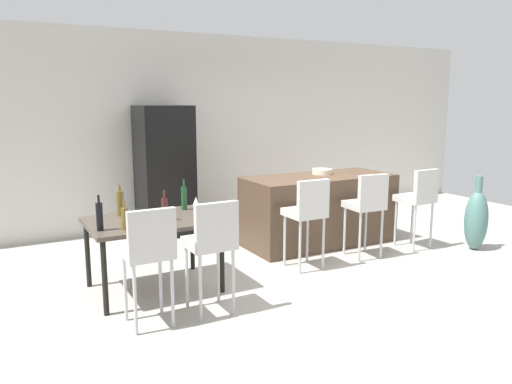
{
  "coord_description": "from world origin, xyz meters",
  "views": [
    {
      "loc": [
        -3.42,
        -4.68,
        1.92
      ],
      "look_at": [
        -0.63,
        0.41,
        0.85
      ],
      "focal_mm": 35.23,
      "sensor_mm": 36.0,
      "label": 1
    }
  ],
  "objects_px": {
    "bar_chair_left": "(307,210)",
    "dining_table": "(153,226)",
    "bar_chair_right": "(419,196)",
    "wine_glass_left": "(196,201)",
    "wine_bottle_far": "(184,198)",
    "fruit_bowl": "(322,172)",
    "kitchen_island": "(319,210)",
    "wine_bottle_end": "(99,216)",
    "dining_chair_far": "(212,239)",
    "floor_vase": "(476,220)",
    "wine_bottle_inner": "(120,203)",
    "wine_bottle_right": "(125,218)",
    "wine_bottle_corner": "(165,209)",
    "bar_chair_middle": "(367,202)",
    "dining_chair_near": "(149,248)",
    "refrigerator": "(165,171)"
  },
  "relations": [
    {
      "from": "dining_table",
      "to": "bar_chair_middle",
      "type": "bearing_deg",
      "value": -4.93
    },
    {
      "from": "wine_bottle_far",
      "to": "wine_bottle_corner",
      "type": "xyz_separation_m",
      "value": [
        -0.35,
        -0.39,
        -0.01
      ]
    },
    {
      "from": "bar_chair_right",
      "to": "wine_glass_left",
      "type": "height_order",
      "value": "bar_chair_right"
    },
    {
      "from": "bar_chair_middle",
      "to": "refrigerator",
      "type": "relative_size",
      "value": 0.57
    },
    {
      "from": "wine_bottle_corner",
      "to": "fruit_bowl",
      "type": "distance_m",
      "value": 2.65
    },
    {
      "from": "dining_table",
      "to": "wine_bottle_end",
      "type": "relative_size",
      "value": 3.82
    },
    {
      "from": "wine_bottle_right",
      "to": "wine_bottle_corner",
      "type": "xyz_separation_m",
      "value": [
        0.43,
        0.16,
        0.01
      ]
    },
    {
      "from": "bar_chair_middle",
      "to": "wine_bottle_far",
      "type": "relative_size",
      "value": 3.13
    },
    {
      "from": "wine_bottle_far",
      "to": "wine_bottle_right",
      "type": "distance_m",
      "value": 0.95
    },
    {
      "from": "bar_chair_left",
      "to": "wine_bottle_far",
      "type": "relative_size",
      "value": 3.13
    },
    {
      "from": "wine_bottle_right",
      "to": "dining_chair_far",
      "type": "bearing_deg",
      "value": -40.78
    },
    {
      "from": "fruit_bowl",
      "to": "wine_bottle_inner",
      "type": "bearing_deg",
      "value": -171.77
    },
    {
      "from": "kitchen_island",
      "to": "dining_chair_near",
      "type": "height_order",
      "value": "dining_chair_near"
    },
    {
      "from": "wine_bottle_right",
      "to": "wine_bottle_inner",
      "type": "bearing_deg",
      "value": 80.15
    },
    {
      "from": "bar_chair_middle",
      "to": "wine_bottle_right",
      "type": "distance_m",
      "value": 2.94
    },
    {
      "from": "bar_chair_middle",
      "to": "dining_chair_far",
      "type": "height_order",
      "value": "same"
    },
    {
      "from": "bar_chair_left",
      "to": "dining_chair_far",
      "type": "distance_m",
      "value": 1.56
    },
    {
      "from": "wine_bottle_right",
      "to": "wine_glass_left",
      "type": "xyz_separation_m",
      "value": [
        0.83,
        0.33,
        0.02
      ]
    },
    {
      "from": "bar_chair_right",
      "to": "wine_glass_left",
      "type": "bearing_deg",
      "value": 174.76
    },
    {
      "from": "kitchen_island",
      "to": "wine_bottle_end",
      "type": "distance_m",
      "value": 3.16
    },
    {
      "from": "wine_bottle_far",
      "to": "fruit_bowl",
      "type": "distance_m",
      "value": 2.21
    },
    {
      "from": "dining_chair_far",
      "to": "wine_bottle_end",
      "type": "distance_m",
      "value": 1.06
    },
    {
      "from": "wine_bottle_far",
      "to": "wine_bottle_inner",
      "type": "bearing_deg",
      "value": 176.45
    },
    {
      "from": "bar_chair_right",
      "to": "dining_chair_far",
      "type": "distance_m",
      "value": 3.23
    },
    {
      "from": "dining_table",
      "to": "wine_glass_left",
      "type": "bearing_deg",
      "value": 5.6
    },
    {
      "from": "wine_bottle_corner",
      "to": "bar_chair_middle",
      "type": "bearing_deg",
      "value": -2.31
    },
    {
      "from": "bar_chair_right",
      "to": "refrigerator",
      "type": "height_order",
      "value": "refrigerator"
    },
    {
      "from": "kitchen_island",
      "to": "floor_vase",
      "type": "height_order",
      "value": "floor_vase"
    },
    {
      "from": "bar_chair_left",
      "to": "dining_table",
      "type": "xyz_separation_m",
      "value": [
        -1.73,
        0.22,
        -0.03
      ]
    },
    {
      "from": "bar_chair_right",
      "to": "dining_chair_far",
      "type": "relative_size",
      "value": 1.0
    },
    {
      "from": "bar_chair_left",
      "to": "dining_chair_near",
      "type": "distance_m",
      "value": 2.1
    },
    {
      "from": "wine_glass_left",
      "to": "wine_bottle_end",
      "type": "bearing_deg",
      "value": -166.18
    },
    {
      "from": "wine_bottle_inner",
      "to": "wine_bottle_corner",
      "type": "relative_size",
      "value": 1.04
    },
    {
      "from": "bar_chair_right",
      "to": "wine_glass_left",
      "type": "distance_m",
      "value": 2.98
    },
    {
      "from": "dining_table",
      "to": "dining_chair_near",
      "type": "relative_size",
      "value": 1.21
    },
    {
      "from": "wine_glass_left",
      "to": "fruit_bowl",
      "type": "bearing_deg",
      "value": 17.56
    },
    {
      "from": "wine_bottle_far",
      "to": "wine_bottle_right",
      "type": "xyz_separation_m",
      "value": [
        -0.78,
        -0.54,
        -0.03
      ]
    },
    {
      "from": "kitchen_island",
      "to": "bar_chair_middle",
      "type": "relative_size",
      "value": 1.92
    },
    {
      "from": "wine_bottle_inner",
      "to": "wine_bottle_end",
      "type": "relative_size",
      "value": 0.97
    },
    {
      "from": "dining_table",
      "to": "wine_bottle_far",
      "type": "relative_size",
      "value": 3.79
    },
    {
      "from": "wine_glass_left",
      "to": "fruit_bowl",
      "type": "relative_size",
      "value": 0.64
    },
    {
      "from": "wine_bottle_corner",
      "to": "floor_vase",
      "type": "xyz_separation_m",
      "value": [
        3.98,
        -0.51,
        -0.46
      ]
    },
    {
      "from": "bar_chair_middle",
      "to": "floor_vase",
      "type": "xyz_separation_m",
      "value": [
        1.48,
        -0.41,
        -0.3
      ]
    },
    {
      "from": "bar_chair_right",
      "to": "wine_bottle_inner",
      "type": "xyz_separation_m",
      "value": [
        -3.7,
        0.53,
        0.17
      ]
    },
    {
      "from": "wine_bottle_inner",
      "to": "refrigerator",
      "type": "relative_size",
      "value": 0.18
    },
    {
      "from": "dining_chair_far",
      "to": "wine_bottle_inner",
      "type": "height_order",
      "value": "wine_bottle_inner"
    },
    {
      "from": "dining_chair_far",
      "to": "wine_bottle_end",
      "type": "bearing_deg",
      "value": 143.68
    },
    {
      "from": "kitchen_island",
      "to": "bar_chair_left",
      "type": "xyz_separation_m",
      "value": [
        -0.75,
        -0.81,
        0.24
      ]
    },
    {
      "from": "wine_bottle_inner",
      "to": "wine_bottle_end",
      "type": "bearing_deg",
      "value": -121.21
    },
    {
      "from": "bar_chair_middle",
      "to": "dining_table",
      "type": "distance_m",
      "value": 2.61
    }
  ]
}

